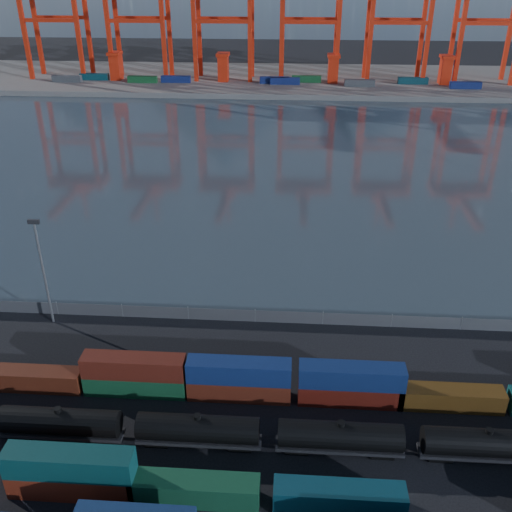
{
  "coord_description": "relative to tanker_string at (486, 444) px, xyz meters",
  "views": [
    {
      "loc": [
        4.88,
        -42.25,
        48.29
      ],
      "look_at": [
        0.0,
        30.0,
        10.0
      ],
      "focal_mm": 40.0,
      "sensor_mm": 36.0,
      "label": 1
    }
  ],
  "objects": [
    {
      "name": "ground",
      "position": [
        -26.41,
        -3.59,
        -2.15
      ],
      "size": [
        700.0,
        700.0,
        0.0
      ],
      "primitive_type": "plane",
      "color": "black",
      "rests_on": "ground"
    },
    {
      "name": "harbor_water",
      "position": [
        -26.41,
        101.41,
        -2.14
      ],
      "size": [
        700.0,
        700.0,
        0.0
      ],
      "primitive_type": "plane",
      "color": "#303C45",
      "rests_on": "ground"
    },
    {
      "name": "far_quay",
      "position": [
        -26.41,
        206.41,
        -1.15
      ],
      "size": [
        700.0,
        70.0,
        2.0
      ],
      "primitive_type": "cube",
      "color": "#514F4C",
      "rests_on": "ground"
    },
    {
      "name": "container_row_mid",
      "position": [
        -15.92,
        -7.24,
        -0.05
      ],
      "size": [
        141.8,
        2.62,
        5.59
      ],
      "color": "#444549",
      "rests_on": "ground"
    },
    {
      "name": "container_row_north",
      "position": [
        -18.89,
        7.97,
        -0.01
      ],
      "size": [
        130.16,
        2.56,
        5.45
      ],
      "color": "#0F0F4E",
      "rests_on": "ground"
    },
    {
      "name": "tanker_string",
      "position": [
        0.0,
        0.0,
        0.0
      ],
      "size": [
        137.94,
        2.99,
        4.29
      ],
      "color": "black",
      "rests_on": "ground"
    },
    {
      "name": "waterfront_fence",
      "position": [
        -26.41,
        24.41,
        -1.15
      ],
      "size": [
        160.12,
        0.12,
        2.2
      ],
      "color": "#595B5E",
      "rests_on": "ground"
    },
    {
      "name": "yard_light_mast",
      "position": [
        -56.41,
        22.41,
        7.15
      ],
      "size": [
        1.6,
        0.4,
        16.6
      ],
      "color": "slate",
      "rests_on": "ground"
    },
    {
      "name": "quay_containers",
      "position": [
        -37.4,
        191.88,
        1.15
      ],
      "size": [
        172.58,
        10.99,
        2.6
      ],
      "color": "navy",
      "rests_on": "far_quay"
    },
    {
      "name": "straddle_carriers",
      "position": [
        -28.91,
        196.41,
        5.67
      ],
      "size": [
        140.0,
        7.0,
        11.1
      ],
      "color": "red",
      "rests_on": "far_quay"
    }
  ]
}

